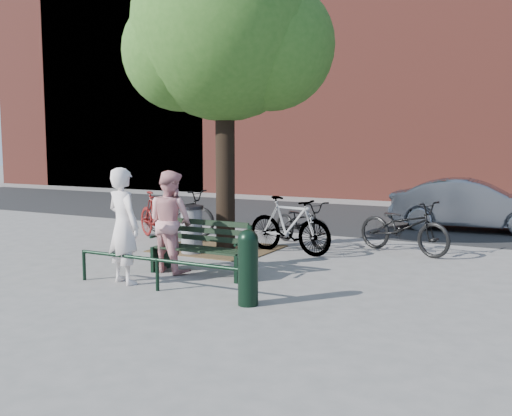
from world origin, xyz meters
The scene contains 17 objects.
ground centered at (0.00, 0.00, 0.00)m, with size 90.00×90.00×0.00m, color gray.
dirt_pit centered at (-1.00, 2.20, 0.01)m, with size 2.40×2.00×0.02m, color brown.
road centered at (0.00, 8.50, 0.01)m, with size 40.00×7.00×0.01m, color black.
townhouse_row centered at (0.17, 16.00, 6.25)m, with size 45.00×4.00×14.00m.
park_bench centered at (0.00, 0.08, 0.48)m, with size 1.74×0.54×0.97m.
guard_railing centered at (0.00, -1.20, 0.40)m, with size 3.06×0.06×0.51m.
street_tree centered at (-0.75, 2.20, 4.42)m, with size 4.20×3.80×6.50m.
person_left centered at (-0.77, -1.05, 0.93)m, with size 0.68×0.45×1.87m, color silver.
person_right centered at (-0.60, -0.02, 0.89)m, with size 0.87×0.68×1.78m, color pink.
bollard centered at (1.60, -1.24, 0.57)m, with size 0.29×0.29×1.07m.
litter_bin centered at (-1.21, 1.54, 0.50)m, with size 0.48×0.48×0.99m.
bicycle_a centered at (-2.90, 3.47, 0.56)m, with size 0.74×2.13×1.12m, color black.
bicycle_b centered at (-2.94, 2.58, 0.56)m, with size 0.53×1.87×1.12m, color #5C0F0D.
bicycle_c centered at (0.39, 3.51, 0.50)m, with size 0.66×1.89×0.99m, color black.
bicycle_d centered at (0.56, 2.47, 0.59)m, with size 0.55×1.95×1.17m, color gray.
bicycle_e centered at (2.63, 3.58, 0.55)m, with size 0.73×2.10×1.10m, color black.
parked_car centered at (3.46, 7.50, 0.67)m, with size 1.41×4.05×1.34m, color slate.
Camera 1 is at (5.30, -8.07, 2.24)m, focal length 40.00 mm.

